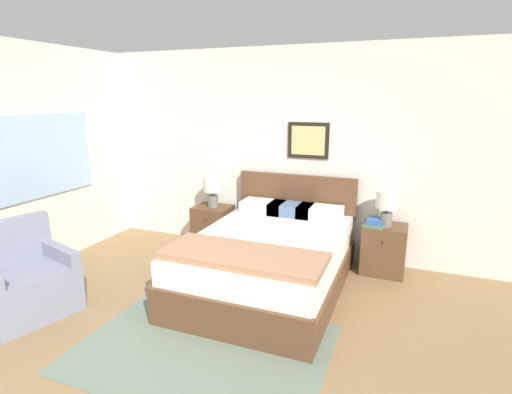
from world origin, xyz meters
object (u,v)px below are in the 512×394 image
at_px(armchair, 24,283).
at_px(nightstand_near_window, 213,227).
at_px(bed, 269,259).
at_px(table_lamp_by_door, 387,204).
at_px(nightstand_by_door, 384,249).
at_px(table_lamp_near_window, 213,188).

bearing_deg(armchair, nightstand_near_window, 174.74).
xyz_separation_m(bed, nightstand_near_window, (-1.11, 0.85, -0.04)).
distance_m(armchair, table_lamp_by_door, 3.79).
xyz_separation_m(armchair, table_lamp_by_door, (3.07, 2.16, 0.54)).
height_order(nightstand_by_door, table_lamp_near_window, table_lamp_near_window).
relative_size(armchair, nightstand_by_door, 1.60).
distance_m(nightstand_by_door, table_lamp_by_door, 0.55).
xyz_separation_m(nightstand_near_window, nightstand_by_door, (2.21, 0.00, 0.00)).
relative_size(bed, armchair, 2.32).
bearing_deg(armchair, table_lamp_near_window, 174.12).
bearing_deg(nightstand_by_door, nightstand_near_window, 180.00).
bearing_deg(table_lamp_near_window, table_lamp_by_door, 0.00).
bearing_deg(nightstand_by_door, bed, -142.61).
height_order(nightstand_near_window, nightstand_by_door, same).
distance_m(bed, table_lamp_near_window, 1.46).
xyz_separation_m(bed, nightstand_by_door, (1.11, 0.85, -0.04)).
height_order(bed, nightstand_near_window, bed).
bearing_deg(table_lamp_near_window, nightstand_near_window, 132.47).
bearing_deg(table_lamp_by_door, armchair, -144.86).
bearing_deg(table_lamp_near_window, nightstand_by_door, 0.54).
height_order(bed, nightstand_by_door, bed).
bearing_deg(nightstand_near_window, nightstand_by_door, 0.00).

